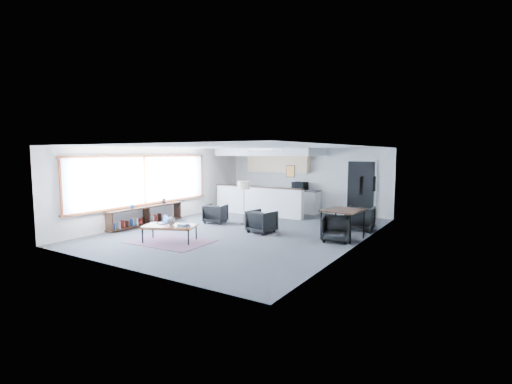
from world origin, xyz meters
The scene contains 21 objects.
room centered at (0.00, 0.00, 1.30)m, with size 7.02×9.02×2.62m.
window centered at (-3.46, -0.90, 1.46)m, with size 0.10×5.95×1.66m.
console centered at (-3.30, -1.05, 0.33)m, with size 0.35×3.00×0.80m.
kitchenette centered at (-1.20, 3.71, 1.38)m, with size 4.20×1.96×2.60m.
doorway centered at (2.30, 4.42, 1.07)m, with size 1.10×0.12×2.15m.
track_light centered at (-0.59, 2.20, 2.53)m, with size 1.60×0.07×0.15m.
wall_art_lower centered at (3.47, 0.40, 1.55)m, with size 0.03×0.38×0.48m.
wall_art_upper centered at (3.47, 1.70, 1.50)m, with size 0.03×0.34×0.44m.
kilim_rug centered at (-0.95, -2.27, 0.01)m, with size 2.25×1.59×0.01m.
coffee_table centered at (-0.95, -2.27, 0.42)m, with size 1.57×1.23×0.45m.
laptop centered at (-1.29, -2.16, 0.52)m, with size 0.39×0.35×0.23m.
ceramic_pot centered at (-0.91, -2.25, 0.57)m, with size 0.23×0.23×0.23m.
book_stack centered at (-0.46, -2.25, 0.49)m, with size 0.30×0.24×0.09m.
coaster centered at (-0.93, -2.51, 0.46)m, with size 0.13×0.13×0.01m.
armchair_left centered at (-1.60, 0.56, 0.35)m, with size 0.69×0.64×0.71m, color black.
armchair_right centered at (0.56, 0.08, 0.38)m, with size 0.73×0.68×0.75m, color black.
floor_lamp centered at (-0.66, 0.93, 1.27)m, with size 0.53×0.53×1.46m.
dining_table centered at (2.93, 0.56, 0.76)m, with size 1.10×1.10×0.83m.
dining_chair_near centered at (2.88, 0.18, 0.32)m, with size 0.62×0.58×0.64m, color black.
dining_chair_far centered at (3.00, 2.01, 0.36)m, with size 0.69×0.65×0.71m, color black.
microwave centered at (-0.10, 4.15, 1.13)m, with size 0.58×0.32×0.39m, color black.
Camera 1 is at (6.32, -9.43, 2.41)m, focal length 26.00 mm.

